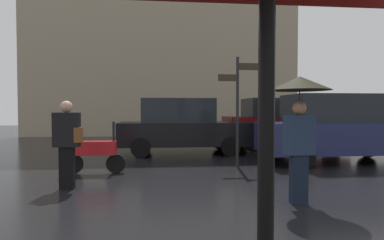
{
  "coord_description": "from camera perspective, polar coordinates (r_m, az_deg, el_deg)",
  "views": [
    {
      "loc": [
        -0.2,
        -2.65,
        1.51
      ],
      "look_at": [
        0.54,
        4.81,
        1.27
      ],
      "focal_mm": 30.03,
      "sensor_mm": 36.0,
      "label": 1
    }
  ],
  "objects": [
    {
      "name": "pedestrian_with_umbrella",
      "position": [
        5.43,
        18.53,
        2.7
      ],
      "size": [
        0.99,
        0.99,
        2.05
      ],
      "rotation": [
        0.0,
        0.0,
        3.06
      ],
      "color": "black",
      "rests_on": "ground"
    },
    {
      "name": "pedestrian_with_bag",
      "position": [
        6.56,
        -21.23,
        -3.18
      ],
      "size": [
        0.52,
        0.24,
        1.68
      ],
      "rotation": [
        0.0,
        0.0,
        1.68
      ],
      "color": "black",
      "rests_on": "ground"
    },
    {
      "name": "parked_scooter",
      "position": [
        7.98,
        -17.25,
        -5.14
      ],
      "size": [
        1.45,
        0.32,
        1.23
      ],
      "rotation": [
        0.0,
        0.0,
        0.19
      ],
      "color": "black",
      "rests_on": "ground"
    },
    {
      "name": "parked_car_left",
      "position": [
        11.09,
        -1.78,
        -1.07
      ],
      "size": [
        4.42,
        2.02,
        1.89
      ],
      "rotation": [
        0.0,
        0.0,
        2.89
      ],
      "color": "black",
      "rests_on": "ground"
    },
    {
      "name": "parked_car_right",
      "position": [
        10.07,
        24.3,
        -1.41
      ],
      "size": [
        4.47,
        1.9,
        1.95
      ],
      "rotation": [
        0.0,
        0.0,
        3.11
      ],
      "color": "#1E234C",
      "rests_on": "ground"
    },
    {
      "name": "parked_car_distant",
      "position": [
        12.97,
        15.57,
        -0.52
      ],
      "size": [
        4.48,
        2.07,
        1.95
      ],
      "rotation": [
        0.0,
        0.0,
        -0.29
      ],
      "color": "#590C0F",
      "rests_on": "ground"
    },
    {
      "name": "street_signpost",
      "position": [
        8.58,
        8.12,
        3.49
      ],
      "size": [
        1.08,
        0.08,
        2.91
      ],
      "color": "black",
      "rests_on": "ground"
    }
  ]
}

